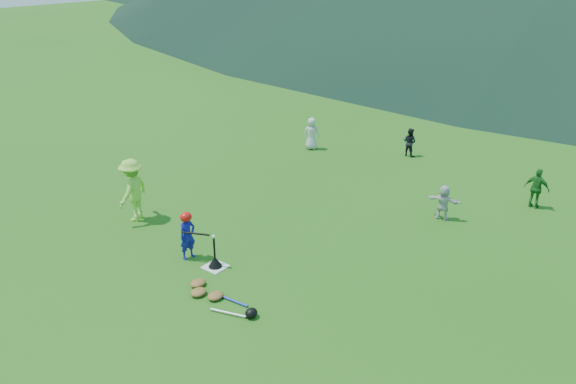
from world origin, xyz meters
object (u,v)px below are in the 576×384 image
(fielder_b, at_px, (410,142))
(fielder_c, at_px, (537,188))
(adult_coach, at_px, (133,190))
(equipment_pile, at_px, (215,296))
(home_plate, at_px, (215,267))
(fielder_d, at_px, (443,202))
(batting_tee, at_px, (215,262))
(batter_child, at_px, (187,236))
(fielder_a, at_px, (312,134))

(fielder_b, distance_m, fielder_c, 4.72)
(fielder_c, bearing_deg, adult_coach, 43.42)
(adult_coach, height_order, equipment_pile, adult_coach)
(home_plate, height_order, fielder_d, fielder_d)
(fielder_d, xyz_separation_m, batting_tee, (-2.80, -5.20, -0.33))
(batter_child, relative_size, equipment_pile, 0.60)
(batting_tee, bearing_deg, adult_coach, 172.73)
(batter_child, xyz_separation_m, adult_coach, (-2.48, 0.48, 0.26))
(home_plate, height_order, fielder_b, fielder_b)
(fielder_d, bearing_deg, home_plate, 52.10)
(home_plate, bearing_deg, fielder_d, 61.68)
(home_plate, xyz_separation_m, fielder_d, (2.80, 5.20, 0.44))
(batter_child, bearing_deg, fielder_d, -28.08)
(fielder_d, height_order, equipment_pile, fielder_d)
(batter_child, relative_size, fielder_d, 1.18)
(adult_coach, xyz_separation_m, fielder_c, (7.62, 6.93, -0.26))
(fielder_a, relative_size, batting_tee, 1.59)
(fielder_c, bearing_deg, batting_tee, 60.20)
(fielder_c, relative_size, batting_tee, 1.59)
(batter_child, bearing_deg, adult_coach, 84.88)
(home_plate, distance_m, fielder_b, 8.94)
(batter_child, bearing_deg, equipment_pile, -110.08)
(home_plate, bearing_deg, batting_tee, 0.00)
(home_plate, xyz_separation_m, adult_coach, (-3.22, 0.41, 0.79))
(batter_child, height_order, fielder_b, batter_child)
(fielder_a, distance_m, fielder_c, 7.35)
(batter_child, bearing_deg, batting_tee, -78.74)
(batting_tee, bearing_deg, fielder_d, 61.68)
(fielder_d, distance_m, batting_tee, 5.91)
(fielder_b, xyz_separation_m, fielder_d, (2.84, -3.74, -0.01))
(batting_tee, bearing_deg, fielder_b, 90.28)
(adult_coach, xyz_separation_m, batting_tee, (3.22, -0.41, -0.67))
(home_plate, relative_size, adult_coach, 0.28)
(batter_child, relative_size, adult_coach, 0.67)
(batter_child, relative_size, fielder_c, 1.00)
(fielder_a, height_order, fielder_c, fielder_a)
(adult_coach, distance_m, equipment_pile, 4.31)
(fielder_b, height_order, equipment_pile, fielder_b)
(adult_coach, bearing_deg, equipment_pile, 53.11)
(batter_child, distance_m, equipment_pile, 1.82)
(fielder_d, bearing_deg, fielder_c, -136.33)
(fielder_a, xyz_separation_m, fielder_d, (5.75, -2.30, -0.09))
(home_plate, relative_size, batting_tee, 0.66)
(fielder_b, bearing_deg, batter_child, 87.80)
(batter_child, height_order, fielder_d, batter_child)
(fielder_c, bearing_deg, batter_child, 56.37)
(adult_coach, distance_m, fielder_d, 7.70)
(adult_coach, relative_size, fielder_a, 1.47)
(home_plate, relative_size, fielder_d, 0.50)
(fielder_c, relative_size, equipment_pile, 0.60)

